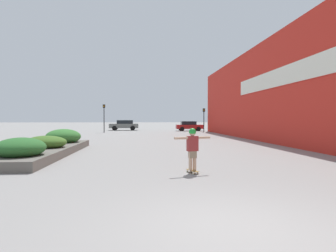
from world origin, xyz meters
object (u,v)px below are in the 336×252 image
object	(u,v)px
car_center_left	(266,125)
traffic_light_left	(104,113)
car_center_right	(124,125)
skateboard	(192,171)
car_leftmost	(189,126)
skateboarder	(192,145)
traffic_light_right	(204,116)

from	to	relation	value
car_center_left	traffic_light_left	distance (m)	24.62
car_center_left	car_center_right	bearing A→B (deg)	85.32
skateboard	car_leftmost	world-z (taller)	car_leftmost
skateboarder	car_center_right	world-z (taller)	car_center_right
traffic_light_left	traffic_light_right	xyz separation A→B (m)	(13.00, 0.26, -0.28)
car_center_left	traffic_light_right	bearing A→B (deg)	116.98
car_center_right	car_leftmost	bearing A→B (deg)	-108.20
car_leftmost	traffic_light_right	xyz separation A→B (m)	(1.32, -4.16, 1.43)
skateboarder	car_center_right	size ratio (longest dim) A/B	0.31
skateboard	traffic_light_right	distance (m)	30.30
skateboard	car_leftmost	size ratio (longest dim) A/B	0.17
car_leftmost	traffic_light_right	bearing A→B (deg)	17.59
car_center_left	traffic_light_left	xyz separation A→B (m)	(-23.87, -5.79, 1.70)
skateboarder	traffic_light_right	bearing A→B (deg)	60.37
traffic_light_left	car_leftmost	bearing A→B (deg)	20.73
skateboard	skateboarder	size ratio (longest dim) A/B	0.48
skateboard	traffic_light_left	distance (m)	30.09
skateboard	car_leftmost	xyz separation A→B (m)	(5.13, 33.69, 0.67)
car_center_left	traffic_light_left	world-z (taller)	traffic_light_left
car_center_left	traffic_light_right	xyz separation A→B (m)	(-10.87, -5.53, 1.43)
skateboarder	traffic_light_left	xyz separation A→B (m)	(-6.55, 29.27, 1.53)
skateboarder	traffic_light_right	size ratio (longest dim) A/B	0.43
car_center_right	traffic_light_left	distance (m)	8.02
car_center_right	traffic_light_right	size ratio (longest dim) A/B	1.40
car_center_left	car_center_right	distance (m)	21.85
skateboard	traffic_light_left	bearing A→B (deg)	85.31
car_center_left	car_center_right	size ratio (longest dim) A/B	1.08
car_leftmost	car_center_left	size ratio (longest dim) A/B	0.81
skateboard	car_center_right	xyz separation A→B (m)	(-4.46, 36.84, 0.76)
skateboard	traffic_light_left	xyz separation A→B (m)	(-6.55, 29.27, 2.38)
traffic_light_left	traffic_light_right	distance (m)	13.01
car_center_left	skateboarder	bearing A→B (deg)	153.72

